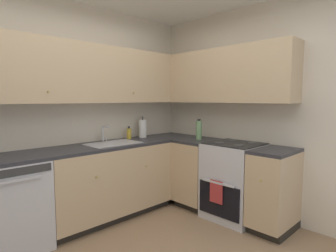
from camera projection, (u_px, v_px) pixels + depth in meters
name	position (u px, v px, depth m)	size (l,w,h in m)	color
wall_back	(63.00, 112.00, 3.30)	(3.68, 0.05, 2.60)	beige
wall_right	(271.00, 112.00, 3.36)	(0.05, 3.45, 2.60)	beige
dishwasher	(11.00, 206.00, 2.68)	(0.60, 0.63, 0.88)	silver
lower_cabinets_back	(109.00, 182.00, 3.44)	(1.56, 0.62, 0.88)	tan
countertop_back	(108.00, 145.00, 3.39)	(2.77, 0.60, 0.04)	#2D2D33
lower_cabinets_right	(228.00, 181.00, 3.48)	(0.62, 1.48, 0.88)	tan
countertop_right	(229.00, 145.00, 3.43)	(0.60, 1.48, 0.03)	#2D2D33
oven_range	(234.00, 180.00, 3.43)	(0.68, 0.62, 1.06)	silver
upper_cabinets_back	(88.00, 74.00, 3.30)	(2.45, 0.34, 0.68)	tan
upper_cabinets_right	(217.00, 76.00, 3.65)	(0.32, 2.03, 0.68)	tan
sink	(113.00, 147.00, 3.41)	(0.63, 0.40, 0.10)	#B7B7BC
faucet	(104.00, 132.00, 3.55)	(0.07, 0.16, 0.21)	silver
soap_bottle	(129.00, 133.00, 3.82)	(0.06, 0.06, 0.17)	gold
paper_towel_roll	(143.00, 129.00, 3.96)	(0.11, 0.11, 0.31)	white
oil_bottle	(199.00, 130.00, 3.75)	(0.08, 0.08, 0.27)	#729E66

